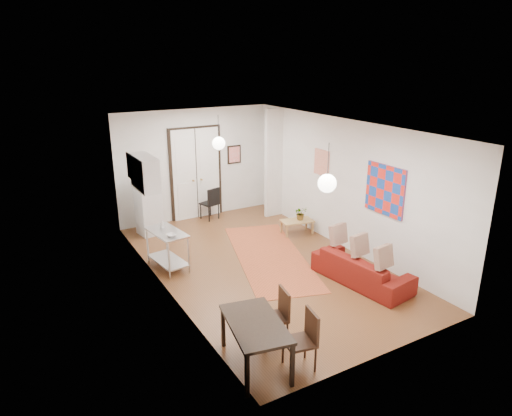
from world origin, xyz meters
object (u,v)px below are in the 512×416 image
kitchen_counter (167,245)px  dining_chair_near (270,311)px  sofa (362,269)px  fridge (148,205)px  black_side_chair (208,200)px  coffee_table (297,222)px  dining_table (255,327)px  dining_chair_far (296,334)px

kitchen_counter → dining_chair_near: 3.24m
sofa → fridge: 5.32m
dining_chair_near → black_side_chair: size_ratio=0.98×
coffee_table → dining_table: (-3.39, -3.86, 0.31)m
sofa → dining_chair_near: bearing=97.7°
sofa → kitchen_counter: kitchen_counter is taller
dining_chair_near → fridge: bearing=-166.5°
fridge → black_side_chair: bearing=3.0°
dining_chair_near → sofa: bearing=116.4°
sofa → coffee_table: sofa is taller
fridge → coffee_table: bearing=-37.8°
dining_table → dining_chair_far: bearing=-28.0°
fridge → black_side_chair: (1.72, 0.34, -0.23)m
dining_table → black_side_chair: 6.31m
fridge → dining_chair_far: bearing=-95.6°
black_side_chair → sofa: bearing=85.1°
sofa → fridge: bearing=23.3°
coffee_table → black_side_chair: black_side_chair is taller
sofa → dining_table: bearing=102.7°
coffee_table → dining_chair_near: bearing=-130.1°
dining_table → dining_chair_far: size_ratio=1.58×
dining_chair_far → coffee_table: bearing=155.8°
sofa → dining_table: size_ratio=1.46×
dining_chair_far → dining_chair_near: bearing=-169.3°
coffee_table → fridge: size_ratio=0.57×
sofa → fridge: size_ratio=1.34×
fridge → dining_chair_near: (0.25, -5.23, -0.25)m
fridge → dining_chair_far: size_ratio=1.72×
dining_chair_far → black_side_chair: black_side_chair is taller
dining_table → black_side_chair: black_side_chair is taller
dining_table → dining_chair_near: bearing=40.8°
sofa → black_side_chair: bearing=4.0°
dining_chair_near → dining_chair_far: 0.70m
sofa → dining_chair_far: 2.87m
fridge → dining_table: size_ratio=1.09×
dining_table → dining_chair_near: (0.50, 0.43, -0.12)m
kitchen_counter → dining_chair_far: (0.50, -3.90, -0.00)m
coffee_table → kitchen_counter: kitchen_counter is taller
coffee_table → sofa: bearing=-98.0°
fridge → dining_chair_far: fridge is taller
kitchen_counter → dining_table: size_ratio=0.81×
coffee_table → dining_chair_far: size_ratio=0.97×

